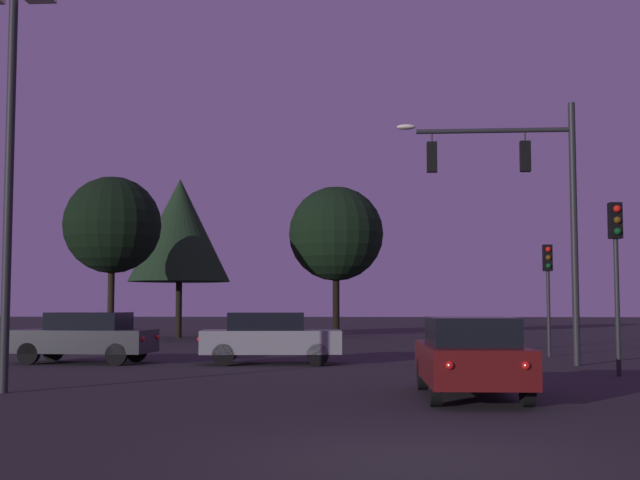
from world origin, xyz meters
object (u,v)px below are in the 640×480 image
car_nearside_lane (470,355)px  tree_behind_sign (336,234)px  tree_center_horizon (180,230)px  traffic_light_corner_left (616,253)px  parking_lot_lamp_post (10,136)px  traffic_signal_mast_arm (527,191)px  traffic_light_corner_right (548,276)px  car_crossing_left (85,337)px  car_crossing_right (270,337)px  tree_left_far (112,225)px

car_nearside_lane → tree_behind_sign: (-3.67, 29.48, 4.74)m
car_nearside_lane → tree_center_horizon: tree_center_horizon is taller
traffic_light_corner_left → parking_lot_lamp_post: bearing=-160.5°
traffic_signal_mast_arm → traffic_light_corner_right: bearing=71.5°
traffic_signal_mast_arm → tree_center_horizon: size_ratio=0.91×
traffic_light_corner_right → tree_center_horizon: tree_center_horizon is taller
traffic_signal_mast_arm → car_crossing_left: traffic_signal_mast_arm is taller
car_nearside_lane → car_crossing_right: (-4.84, 8.81, -0.00)m
car_crossing_right → tree_center_horizon: size_ratio=0.51×
car_nearside_lane → car_crossing_left: same height
tree_behind_sign → tree_center_horizon: 8.33m
tree_left_far → tree_behind_sign: bearing=41.1°
parking_lot_lamp_post → tree_behind_sign: bearing=79.3°
car_crossing_left → parking_lot_lamp_post: 9.70m
tree_behind_sign → tree_center_horizon: bearing=-171.5°
traffic_light_corner_left → tree_center_horizon: bearing=124.8°
tree_left_far → car_crossing_left: bearing=-76.4°
parking_lot_lamp_post → tree_center_horizon: bearing=95.5°
tree_behind_sign → traffic_light_corner_left: bearing=-72.1°
car_nearside_lane → car_crossing_right: 10.05m
tree_behind_sign → tree_center_horizon: size_ratio=0.96×
car_crossing_left → tree_center_horizon: 20.01m
traffic_signal_mast_arm → tree_behind_sign: (-6.39, 20.79, 0.46)m
car_crossing_left → tree_center_horizon: size_ratio=0.51×
traffic_light_corner_right → parking_lot_lamp_post: size_ratio=0.46×
traffic_signal_mast_arm → parking_lot_lamp_post: bearing=-144.9°
parking_lot_lamp_post → tree_left_far: 21.12m
traffic_signal_mast_arm → traffic_light_corner_left: size_ratio=1.79×
car_crossing_left → tree_center_horizon: bearing=94.4°
traffic_light_corner_right → tree_center_horizon: size_ratio=0.45×
car_crossing_right → tree_behind_sign: (1.17, 20.67, 4.74)m
car_nearside_lane → car_crossing_left: size_ratio=1.06×
tree_center_horizon → traffic_light_corner_left: bearing=-55.2°
parking_lot_lamp_post → tree_center_horizon: 28.06m
traffic_signal_mast_arm → tree_left_far: (-16.07, 12.34, 0.21)m
traffic_signal_mast_arm → tree_center_horizon: tree_center_horizon is taller
tree_left_far → tree_center_horizon: size_ratio=0.89×
car_crossing_left → tree_behind_sign: 22.17m
tree_behind_sign → tree_center_horizon: (-8.23, -1.23, 0.14)m
traffic_signal_mast_arm → tree_left_far: bearing=142.5°
traffic_light_corner_left → tree_center_horizon: size_ratio=0.51×
tree_center_horizon → car_crossing_right: bearing=-70.0°
traffic_light_corner_left → tree_behind_sign: tree_behind_sign is taller
traffic_light_corner_left → tree_center_horizon: tree_center_horizon is taller
traffic_signal_mast_arm → car_nearside_lane: traffic_signal_mast_arm is taller
tree_behind_sign → tree_left_far: tree_behind_sign is taller
traffic_light_corner_right → car_crossing_left: traffic_light_corner_right is taller
traffic_light_corner_left → traffic_light_corner_right: 7.90m
car_crossing_left → tree_behind_sign: size_ratio=0.53×
traffic_light_corner_left → tree_center_horizon: 28.34m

